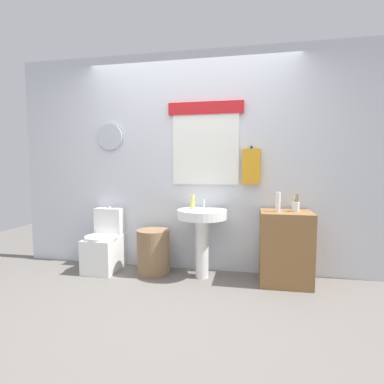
# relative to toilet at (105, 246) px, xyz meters

# --- Properties ---
(ground_plane) EXTENTS (8.00, 8.00, 0.00)m
(ground_plane) POSITION_rel_toilet_xyz_m (1.02, -0.88, -0.29)
(ground_plane) COLOR slate
(back_wall) EXTENTS (4.40, 0.18, 2.60)m
(back_wall) POSITION_rel_toilet_xyz_m (1.02, 0.27, 1.02)
(back_wall) COLOR silver
(back_wall) RESTS_ON ground_plane
(toilet) EXTENTS (0.38, 0.51, 0.76)m
(toilet) POSITION_rel_toilet_xyz_m (0.00, 0.00, 0.00)
(toilet) COLOR white
(toilet) RESTS_ON ground_plane
(laundry_hamper) EXTENTS (0.38, 0.38, 0.52)m
(laundry_hamper) POSITION_rel_toilet_xyz_m (0.63, -0.03, -0.03)
(laundry_hamper) COLOR #846647
(laundry_hamper) RESTS_ON ground_plane
(pedestal_sink) EXTENTS (0.56, 0.56, 0.77)m
(pedestal_sink) POSITION_rel_toilet_xyz_m (1.20, -0.03, 0.31)
(pedestal_sink) COLOR white
(pedestal_sink) RESTS_ON ground_plane
(faucet) EXTENTS (0.03, 0.03, 0.10)m
(faucet) POSITION_rel_toilet_xyz_m (1.20, 0.09, 0.53)
(faucet) COLOR silver
(faucet) RESTS_ON pedestal_sink
(wooden_cabinet) EXTENTS (0.53, 0.44, 0.78)m
(wooden_cabinet) POSITION_rel_toilet_xyz_m (2.11, -0.03, 0.10)
(wooden_cabinet) COLOR olive
(wooden_cabinet) RESTS_ON ground_plane
(soap_bottle) EXTENTS (0.05, 0.05, 0.16)m
(soap_bottle) POSITION_rel_toilet_xyz_m (1.08, 0.02, 0.56)
(soap_bottle) COLOR #DBD166
(soap_bottle) RESTS_ON pedestal_sink
(lotion_bottle) EXTENTS (0.05, 0.05, 0.21)m
(lotion_bottle) POSITION_rel_toilet_xyz_m (2.01, -0.07, 0.59)
(lotion_bottle) COLOR white
(lotion_bottle) RESTS_ON wooden_cabinet
(toothbrush_cup) EXTENTS (0.08, 0.08, 0.19)m
(toothbrush_cup) POSITION_rel_toilet_xyz_m (2.20, -0.01, 0.55)
(toothbrush_cup) COLOR silver
(toothbrush_cup) RESTS_ON wooden_cabinet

